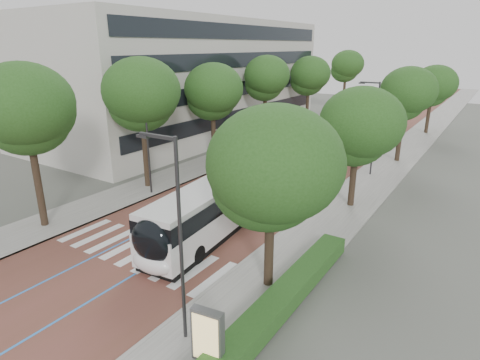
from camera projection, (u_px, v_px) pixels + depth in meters
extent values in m
plane|color=#51544C|center=(126.00, 259.00, 21.70)|extent=(160.00, 160.00, 0.00)
cube|color=brown|center=(358.00, 132.00, 53.40)|extent=(11.00, 140.00, 0.02)
cube|color=gray|center=(306.00, 126.00, 57.28)|extent=(4.00, 140.00, 0.12)
cube|color=gray|center=(418.00, 138.00, 49.48)|extent=(4.00, 140.00, 0.12)
cube|color=gray|center=(319.00, 127.00, 56.29)|extent=(0.20, 140.00, 0.14)
cube|color=gray|center=(402.00, 137.00, 50.47)|extent=(0.20, 140.00, 0.14)
cube|color=silver|center=(85.00, 230.00, 24.98)|extent=(0.55, 3.60, 0.01)
cube|color=silver|center=(99.00, 235.00, 24.33)|extent=(0.55, 3.60, 0.01)
cube|color=silver|center=(112.00, 240.00, 23.68)|extent=(0.55, 3.60, 0.01)
cube|color=silver|center=(127.00, 246.00, 23.03)|extent=(0.55, 3.60, 0.01)
cube|color=silver|center=(142.00, 252.00, 22.38)|extent=(0.55, 3.60, 0.01)
cube|color=silver|center=(159.00, 258.00, 21.73)|extent=(0.55, 3.60, 0.01)
cube|color=silver|center=(176.00, 264.00, 21.08)|extent=(0.55, 3.60, 0.01)
cube|color=silver|center=(194.00, 271.00, 20.43)|extent=(0.55, 3.60, 0.01)
cube|color=silver|center=(214.00, 279.00, 19.78)|extent=(0.55, 3.60, 0.01)
cube|color=blue|center=(346.00, 131.00, 54.23)|extent=(0.12, 126.00, 0.01)
cube|color=blue|center=(370.00, 133.00, 52.56)|extent=(0.12, 126.00, 0.01)
cube|color=#B6B1A8|center=(185.00, 78.00, 51.79)|extent=(18.00, 40.00, 14.00)
cube|color=black|center=(244.00, 115.00, 48.36)|extent=(0.12, 38.00, 1.60)
cube|color=black|center=(244.00, 88.00, 47.35)|extent=(0.12, 38.00, 1.60)
cube|color=black|center=(244.00, 60.00, 46.33)|extent=(0.12, 38.00, 1.60)
cube|color=black|center=(244.00, 32.00, 45.37)|extent=(0.12, 38.00, 1.60)
cube|color=#204919|center=(274.00, 308.00, 16.80)|extent=(1.20, 14.00, 0.80)
cylinder|color=#302F32|center=(181.00, 245.00, 14.47)|extent=(0.14, 0.14, 8.00)
cube|color=#302F32|center=(158.00, 136.00, 13.64)|extent=(1.70, 0.12, 0.12)
cube|color=#302F32|center=(143.00, 136.00, 14.03)|extent=(0.50, 0.20, 0.10)
cylinder|color=#302F32|center=(375.00, 130.00, 34.29)|extent=(0.14, 0.14, 8.00)
cube|color=#302F32|center=(370.00, 83.00, 33.46)|extent=(1.70, 0.12, 0.12)
cube|color=#302F32|center=(362.00, 83.00, 33.85)|extent=(0.50, 0.20, 0.10)
cylinder|color=#302F32|center=(148.00, 142.00, 29.89)|extent=(0.14, 0.14, 8.00)
cylinder|color=black|center=(39.00, 189.00, 24.78)|extent=(0.44, 0.44, 5.10)
ellipsoid|color=#214B18|center=(26.00, 114.00, 23.30)|extent=(5.62, 5.62, 4.78)
cylinder|color=black|center=(146.00, 157.00, 31.92)|extent=(0.44, 0.44, 5.08)
ellipsoid|color=#214B18|center=(141.00, 98.00, 30.45)|extent=(5.87, 5.87, 4.99)
cylinder|color=black|center=(214.00, 139.00, 39.12)|extent=(0.44, 0.44, 4.67)
ellipsoid|color=#214B18|center=(213.00, 94.00, 37.77)|extent=(5.51, 5.51, 4.69)
cylinder|color=black|center=(265.00, 121.00, 46.97)|extent=(0.44, 0.44, 5.11)
ellipsoid|color=#214B18|center=(265.00, 80.00, 45.49)|extent=(5.17, 5.17, 4.39)
cylinder|color=black|center=(307.00, 109.00, 56.54)|extent=(0.44, 0.44, 4.79)
ellipsoid|color=#214B18|center=(309.00, 78.00, 55.15)|extent=(5.47, 5.47, 4.65)
cylinder|color=black|center=(344.00, 97.00, 68.35)|extent=(0.44, 0.44, 5.29)
ellipsoid|color=#214B18|center=(346.00, 68.00, 66.81)|extent=(5.32, 5.32, 4.52)
cylinder|color=black|center=(269.00, 248.00, 18.64)|extent=(0.44, 0.44, 3.99)
ellipsoid|color=#214B18|center=(271.00, 174.00, 17.49)|extent=(5.95, 5.95, 5.05)
cylinder|color=black|center=(353.00, 180.00, 28.17)|extent=(0.44, 0.44, 3.91)
ellipsoid|color=#214B18|center=(357.00, 130.00, 27.03)|extent=(5.63, 5.63, 4.79)
cylinder|color=black|center=(399.00, 139.00, 39.16)|extent=(0.44, 0.44, 4.54)
ellipsoid|color=#214B18|center=(405.00, 96.00, 37.85)|extent=(5.18, 5.18, 4.41)
cylinder|color=black|center=(428.00, 118.00, 51.91)|extent=(0.44, 0.44, 4.16)
ellipsoid|color=#214B18|center=(432.00, 88.00, 50.70)|extent=(5.34, 5.34, 4.54)
cylinder|color=black|center=(243.00, 187.00, 27.44)|extent=(2.37, 1.11, 2.30)
cube|color=white|center=(203.00, 221.00, 23.31)|extent=(3.38, 9.55, 1.82)
cube|color=black|center=(202.00, 203.00, 22.94)|extent=(3.40, 9.37, 0.97)
cube|color=silver|center=(202.00, 192.00, 22.74)|extent=(3.31, 9.36, 0.31)
cube|color=black|center=(203.00, 238.00, 23.65)|extent=(3.29, 9.18, 0.35)
cube|color=white|center=(269.00, 177.00, 31.23)|extent=(3.22, 7.94, 1.82)
cube|color=black|center=(269.00, 162.00, 30.87)|extent=(3.25, 7.79, 0.97)
cube|color=silver|center=(269.00, 154.00, 30.66)|extent=(3.16, 7.78, 0.31)
cube|color=black|center=(269.00, 190.00, 31.58)|extent=(3.14, 7.63, 0.35)
ellipsoid|color=black|center=(151.00, 242.00, 19.27)|extent=(2.44, 1.32, 2.28)
ellipsoid|color=white|center=(152.00, 263.00, 19.59)|extent=(2.43, 1.22, 1.14)
cylinder|color=black|center=(164.00, 245.00, 22.14)|extent=(0.39, 1.02, 1.00)
cylinder|color=black|center=(198.00, 254.00, 21.14)|extent=(0.39, 1.02, 1.00)
cylinder|color=black|center=(264.00, 178.00, 33.37)|extent=(0.39, 1.02, 1.00)
cylinder|color=black|center=(290.00, 182.00, 32.37)|extent=(0.39, 1.02, 1.00)
cylinder|color=black|center=(214.00, 211.00, 26.63)|extent=(0.39, 1.02, 1.00)
cylinder|color=black|center=(244.00, 218.00, 25.63)|extent=(0.39, 1.02, 1.00)
cube|color=white|center=(334.00, 150.00, 39.27)|extent=(2.52, 12.00, 1.82)
cube|color=black|center=(335.00, 138.00, 38.90)|extent=(2.56, 11.76, 0.97)
cube|color=silver|center=(335.00, 132.00, 38.70)|extent=(2.47, 11.76, 0.31)
cube|color=black|center=(333.00, 160.00, 39.61)|extent=(2.47, 11.52, 0.35)
ellipsoid|color=black|center=(310.00, 155.00, 34.40)|extent=(2.35, 1.10, 2.28)
ellipsoid|color=white|center=(309.00, 168.00, 34.72)|extent=(2.35, 1.00, 1.14)
cylinder|color=black|center=(308.00, 164.00, 37.25)|extent=(0.30, 1.00, 1.00)
cylinder|color=black|center=(331.00, 168.00, 36.07)|extent=(0.30, 1.00, 1.00)
cylinder|color=black|center=(336.00, 148.00, 43.11)|extent=(0.30, 1.00, 1.00)
cylinder|color=black|center=(357.00, 151.00, 41.93)|extent=(0.30, 1.00, 1.00)
cube|color=white|center=(376.00, 129.00, 49.08)|extent=(2.73, 12.05, 1.82)
cube|color=black|center=(377.00, 120.00, 48.72)|extent=(2.76, 11.81, 0.97)
cube|color=silver|center=(377.00, 114.00, 48.51)|extent=(2.67, 11.80, 0.31)
cube|color=black|center=(375.00, 138.00, 49.43)|extent=(2.67, 11.56, 0.35)
ellipsoid|color=black|center=(361.00, 131.00, 44.27)|extent=(2.37, 1.14, 2.28)
ellipsoid|color=white|center=(359.00, 141.00, 44.59)|extent=(2.37, 1.04, 1.14)
cylinder|color=black|center=(356.00, 139.00, 47.11)|extent=(0.32, 1.01, 1.00)
cylinder|color=black|center=(375.00, 142.00, 45.90)|extent=(0.32, 1.01, 1.00)
cylinder|color=black|center=(375.00, 129.00, 52.90)|extent=(0.32, 1.01, 1.00)
cylinder|color=black|center=(393.00, 131.00, 51.69)|extent=(0.32, 1.01, 1.00)
cube|color=#59595B|center=(208.00, 336.00, 13.71)|extent=(1.21, 0.48, 2.08)
cube|color=#E5C579|center=(205.00, 339.00, 13.56)|extent=(0.99, 0.16, 1.81)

